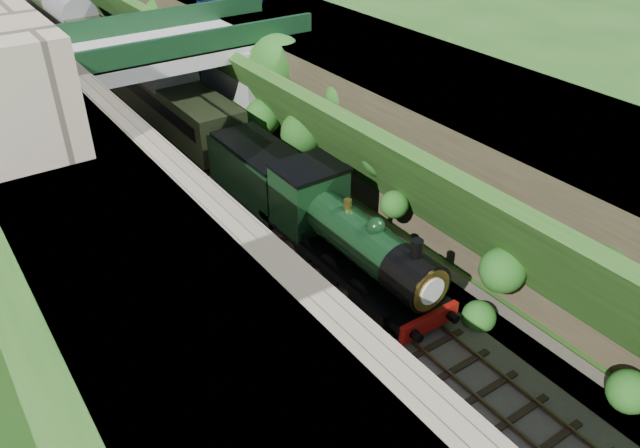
{
  "coord_description": "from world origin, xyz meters",
  "views": [
    {
      "loc": [
        -11.95,
        -9.49,
        16.23
      ],
      "look_at": [
        0.0,
        7.81,
        2.86
      ],
      "focal_mm": 35.0,
      "sensor_mm": 36.0,
      "label": 1
    }
  ],
  "objects_px": {
    "tree": "(278,68)",
    "locomotive": "(349,239)",
    "tender": "(260,176)",
    "road_bridge": "(174,78)"
  },
  "relations": [
    {
      "from": "locomotive",
      "to": "tender",
      "type": "height_order",
      "value": "locomotive"
    },
    {
      "from": "locomotive",
      "to": "tender",
      "type": "distance_m",
      "value": 7.37
    },
    {
      "from": "road_bridge",
      "to": "locomotive",
      "type": "distance_m",
      "value": 16.71
    },
    {
      "from": "tree",
      "to": "tender",
      "type": "relative_size",
      "value": 1.1
    },
    {
      "from": "road_bridge",
      "to": "tender",
      "type": "relative_size",
      "value": 2.67
    },
    {
      "from": "tree",
      "to": "locomotive",
      "type": "distance_m",
      "value": 14.27
    },
    {
      "from": "tender",
      "to": "tree",
      "type": "bearing_deg",
      "value": 50.98
    },
    {
      "from": "tender",
      "to": "road_bridge",
      "type": "bearing_deg",
      "value": 91.59
    },
    {
      "from": "road_bridge",
      "to": "locomotive",
      "type": "xyz_separation_m",
      "value": [
        0.26,
        -16.56,
        -2.18
      ]
    },
    {
      "from": "road_bridge",
      "to": "tree",
      "type": "xyz_separation_m",
      "value": [
        4.97,
        -3.38,
        0.57
      ]
    }
  ]
}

